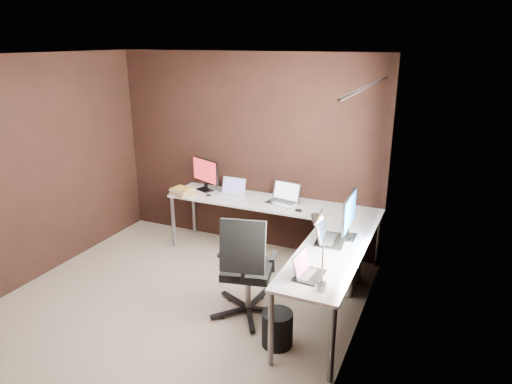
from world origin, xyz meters
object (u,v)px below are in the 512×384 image
(desk_lamp, at_px, (318,242))
(wastebasket, at_px, (277,329))
(drawer_pedestal, at_px, (339,260))
(laptop_silver, at_px, (284,198))
(laptop_white, at_px, (232,192))
(laptop_black_big, at_px, (327,235))
(monitor_left, at_px, (205,173))
(monitor_right, at_px, (349,214))
(office_chair, at_px, (247,286))
(book_stack, at_px, (182,191))
(laptop_black_small, at_px, (306,271))

(desk_lamp, height_order, wastebasket, desk_lamp)
(drawer_pedestal, height_order, wastebasket, drawer_pedestal)
(laptop_silver, distance_m, desk_lamp, 1.99)
(laptop_white, bearing_deg, laptop_black_big, -29.17)
(monitor_left, distance_m, monitor_right, 2.20)
(laptop_white, xyz_separation_m, office_chair, (0.83, -1.34, -0.46))
(monitor_right, bearing_deg, book_stack, 76.90)
(monitor_right, distance_m, wastebasket, 1.33)
(desk_lamp, bearing_deg, monitor_left, 138.93)
(monitor_left, height_order, laptop_silver, monitor_left)
(monitor_left, distance_m, laptop_black_big, 2.11)
(laptop_black_big, height_order, office_chair, office_chair)
(laptop_white, xyz_separation_m, book_stack, (-0.60, -0.23, -0.01))
(desk_lamp, bearing_deg, wastebasket, 170.38)
(drawer_pedestal, xyz_separation_m, laptop_silver, (-0.81, 0.39, 0.48))
(drawer_pedestal, relative_size, laptop_silver, 1.44)
(monitor_right, bearing_deg, office_chair, 126.22)
(laptop_black_small, relative_size, desk_lamp, 0.52)
(laptop_white, bearing_deg, wastebasket, -51.86)
(laptop_black_big, bearing_deg, laptop_white, 55.17)
(laptop_silver, xyz_separation_m, desk_lamp, (0.92, -1.74, 0.33))
(monitor_left, xyz_separation_m, office_chair, (1.24, -1.39, -0.65))
(monitor_right, distance_m, laptop_silver, 1.20)
(laptop_black_small, bearing_deg, laptop_silver, 30.92)
(drawer_pedestal, relative_size, laptop_black_big, 1.45)
(monitor_right, xyz_separation_m, wastebasket, (-0.38, -0.97, -0.82))
(monitor_right, height_order, wastebasket, monitor_right)
(laptop_black_small, bearing_deg, desk_lamp, -129.23)
(monitor_left, distance_m, laptop_black_small, 2.56)
(office_chair, distance_m, wastebasket, 0.58)
(monitor_right, xyz_separation_m, laptop_black_big, (-0.17, -0.15, -0.20))
(monitor_right, xyz_separation_m, book_stack, (-2.26, 0.47, -0.21))
(wastebasket, bearing_deg, office_chair, 143.65)
(laptop_black_small, xyz_separation_m, desk_lamp, (0.11, -0.11, 0.34))
(monitor_left, height_order, laptop_white, monitor_left)
(laptop_silver, height_order, book_stack, laptop_silver)
(monitor_left, height_order, laptop_black_big, monitor_left)
(laptop_black_small, xyz_separation_m, book_stack, (-2.12, 1.39, -0.00))
(monitor_left, bearing_deg, book_stack, -101.52)
(drawer_pedestal, height_order, monitor_left, monitor_left)
(monitor_left, xyz_separation_m, laptop_white, (0.41, -0.05, -0.19))
(laptop_black_small, bearing_deg, office_chair, 72.15)
(monitor_left, xyz_separation_m, monitor_right, (2.07, -0.75, 0.02))
(office_chair, bearing_deg, laptop_black_big, 23.89)
(laptop_silver, xyz_separation_m, wastebasket, (0.57, -1.68, -0.62))
(laptop_silver, relative_size, laptop_black_big, 1.01)
(laptop_silver, height_order, desk_lamp, desk_lamp)
(book_stack, bearing_deg, laptop_black_small, -33.29)
(wastebasket, bearing_deg, laptop_silver, 108.89)
(laptop_white, distance_m, laptop_black_big, 1.71)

